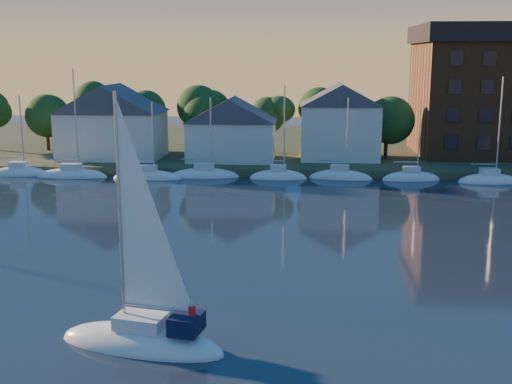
# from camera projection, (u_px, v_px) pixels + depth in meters

# --- Properties ---
(shoreline_land) EXTENTS (160.00, 50.00, 2.00)m
(shoreline_land) POSITION_uv_depth(u_px,v_px,m) (282.00, 149.00, 101.05)
(shoreline_land) COLOR #354025
(shoreline_land) RESTS_ON ground
(wooden_dock) EXTENTS (120.00, 3.00, 1.00)m
(wooden_dock) POSITION_uv_depth(u_px,v_px,m) (276.00, 175.00, 78.60)
(wooden_dock) COLOR brown
(wooden_dock) RESTS_ON ground
(clubhouse_west) EXTENTS (13.65, 9.45, 9.64)m
(clubhouse_west) POSITION_uv_depth(u_px,v_px,m) (112.00, 120.00, 84.73)
(clubhouse_west) COLOR silver
(clubhouse_west) RESTS_ON shoreline_land
(clubhouse_centre) EXTENTS (11.55, 8.40, 8.08)m
(clubhouse_centre) POSITION_uv_depth(u_px,v_px,m) (232.00, 128.00, 82.83)
(clubhouse_centre) COLOR silver
(clubhouse_centre) RESTS_ON shoreline_land
(clubhouse_east) EXTENTS (10.50, 8.40, 9.80)m
(clubhouse_east) POSITION_uv_depth(u_px,v_px,m) (340.00, 121.00, 83.65)
(clubhouse_east) COLOR silver
(clubhouse_east) RESTS_ON shoreline_land
(tree_line) EXTENTS (93.40, 5.40, 8.90)m
(tree_line) POSITION_uv_depth(u_px,v_px,m) (294.00, 109.00, 87.72)
(tree_line) COLOR #372619
(tree_line) RESTS_ON shoreline_land
(moored_fleet) EXTENTS (95.50, 2.40, 12.05)m
(moored_fleet) POSITION_uv_depth(u_px,v_px,m) (309.00, 179.00, 75.38)
(moored_fleet) COLOR silver
(moored_fleet) RESTS_ON ground
(hero_sailboat) EXTENTS (9.13, 4.62, 13.68)m
(hero_sailboat) POSITION_uv_depth(u_px,v_px,m) (144.00, 335.00, 31.81)
(hero_sailboat) COLOR silver
(hero_sailboat) RESTS_ON ground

